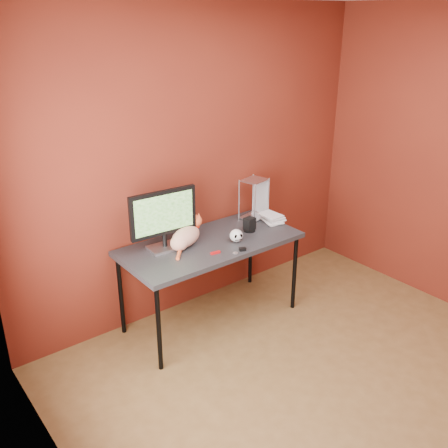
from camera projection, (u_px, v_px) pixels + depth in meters
room at (369, 205)px, 2.93m from camera, size 3.52×3.52×2.61m
desk at (211, 247)px, 4.13m from camera, size 1.50×0.70×0.75m
monitor at (163, 217)px, 3.89m from camera, size 0.56×0.20×0.49m
cat at (186, 236)px, 4.01m from camera, size 0.41×0.34×0.23m
skull_mug at (236, 236)px, 4.09m from camera, size 0.11×0.12×0.11m
speaker at (249, 225)px, 4.29m from camera, size 0.11×0.11×0.12m
book_stack at (266, 180)px, 4.33m from camera, size 0.20×0.23×0.80m
wire_rack at (254, 199)px, 4.53m from camera, size 0.25×0.22×0.37m
pocket_knife at (215, 253)px, 3.90m from camera, size 0.08×0.03×0.02m
black_gadget at (243, 249)px, 3.95m from camera, size 0.06×0.05×0.03m
washer at (235, 253)px, 3.91m from camera, size 0.04×0.04×0.00m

